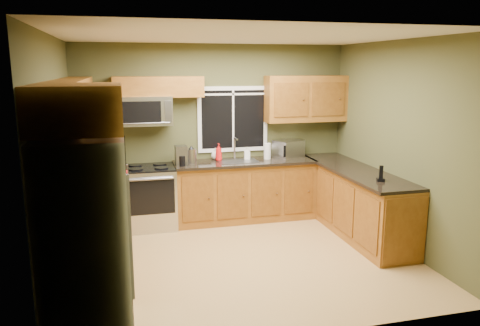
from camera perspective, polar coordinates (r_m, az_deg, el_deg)
name	(u,v)px	position (r m, az deg, el deg)	size (l,w,h in m)	color
floor	(243,258)	(5.98, 0.37, -11.54)	(4.20, 4.20, 0.00)	tan
ceiling	(243,36)	(5.51, 0.41, 15.22)	(4.20, 4.20, 0.00)	white
back_wall	(214,132)	(7.32, -3.18, 3.74)	(4.20, 4.20, 0.00)	#454827
front_wall	(298,191)	(3.92, 7.06, -3.35)	(4.20, 4.20, 0.00)	#454827
left_wall	(57,161)	(5.46, -21.46, 0.21)	(3.60, 3.60, 0.00)	#454827
right_wall	(399,145)	(6.44, 18.78, 2.04)	(3.60, 3.60, 0.00)	#454827
window	(233,119)	(7.35, -0.86, 5.37)	(1.12, 0.03, 1.02)	white
base_cabinets_left	(93,224)	(6.12, -17.49, -7.07)	(0.60, 2.65, 0.90)	brown
countertop_left	(93,187)	(5.98, -17.52, -2.79)	(0.65, 2.65, 0.04)	black
base_cabinets_back	(245,191)	(7.31, 0.56, -3.46)	(2.17, 0.60, 0.90)	brown
countertop_back	(245,162)	(7.18, 0.61, 0.11)	(2.17, 0.65, 0.04)	black
base_cabinets_peninsula	(355,202)	(6.94, 13.79, -4.63)	(0.60, 2.52, 0.90)	brown
countertop_peninsula	(354,170)	(6.82, 13.76, -0.84)	(0.65, 2.50, 0.04)	black
upper_cabinets_left	(73,110)	(5.84, -19.66, 6.10)	(0.33, 2.65, 0.72)	brown
upper_cabinets_back_left	(158,87)	(6.98, -9.93, 9.13)	(1.30, 0.33, 0.30)	brown
upper_cabinets_back_right	(306,99)	(7.53, 8.02, 7.77)	(1.30, 0.33, 0.72)	brown
upper_cabinet_over_fridge	(77,108)	(4.05, -19.28, 6.36)	(0.72, 0.90, 0.38)	brown
refrigerator	(86,239)	(4.29, -18.25, -8.82)	(0.74, 0.90, 1.80)	#B7B7BC
range	(149,197)	(7.06, -10.99, -4.08)	(0.76, 0.69, 0.94)	#B7B7BC
microwave	(145,111)	(6.96, -11.46, 6.26)	(0.76, 0.41, 0.42)	#B7B7BC
sink	(237,160)	(7.16, -0.31, 0.35)	(0.60, 0.42, 0.36)	slate
toaster_oven	(288,149)	(7.51, 5.93, 1.76)	(0.53, 0.49, 0.27)	#B7B7BC
coffee_maker	(181,156)	(6.89, -7.16, 0.83)	(0.17, 0.23, 0.28)	slate
kettle	(191,155)	(7.00, -5.94, 0.95)	(0.20, 0.20, 0.27)	#B7B7BC
paper_towel_roll	(267,151)	(7.31, 3.35, 1.46)	(0.13, 0.13, 0.28)	white
soap_bottle_a	(219,152)	(7.17, -2.62, 1.33)	(0.10, 0.10, 0.26)	red
soap_bottle_b	(247,153)	(7.28, 0.87, 1.20)	(0.08, 0.09, 0.19)	white
soap_bottle_c	(216,154)	(7.28, -3.00, 1.14)	(0.14, 0.14, 0.18)	white
cordless_phone	(381,176)	(6.15, 16.79, -1.59)	(0.12, 0.12, 0.20)	black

